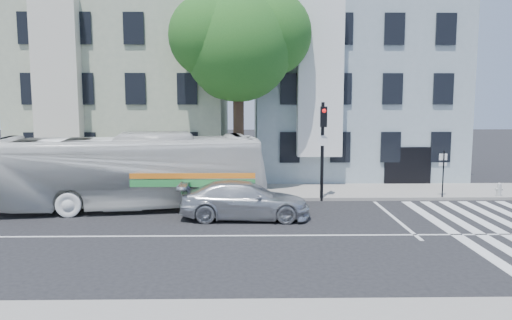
{
  "coord_description": "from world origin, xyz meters",
  "views": [
    {
      "loc": [
        0.44,
        -17.41,
        4.93
      ],
      "look_at": [
        0.8,
        2.74,
        2.4
      ],
      "focal_mm": 35.0,
      "sensor_mm": 36.0,
      "label": 1
    }
  ],
  "objects_px": {
    "sedan": "(245,200)",
    "traffic_signal": "(323,138)",
    "bus": "(128,171)",
    "fire_hydrant": "(499,189)"
  },
  "relations": [
    {
      "from": "bus",
      "to": "traffic_signal",
      "type": "distance_m",
      "value": 9.06
    },
    {
      "from": "fire_hydrant",
      "to": "traffic_signal",
      "type": "bearing_deg",
      "value": -177.66
    },
    {
      "from": "traffic_signal",
      "to": "bus",
      "type": "bearing_deg",
      "value": -166.48
    },
    {
      "from": "sedan",
      "to": "bus",
      "type": "bearing_deg",
      "value": 71.68
    },
    {
      "from": "bus",
      "to": "sedan",
      "type": "relative_size",
      "value": 2.28
    },
    {
      "from": "sedan",
      "to": "traffic_signal",
      "type": "xyz_separation_m",
      "value": [
        3.67,
        3.34,
        2.28
      ]
    },
    {
      "from": "traffic_signal",
      "to": "fire_hydrant",
      "type": "height_order",
      "value": "traffic_signal"
    },
    {
      "from": "bus",
      "to": "traffic_signal",
      "type": "xyz_separation_m",
      "value": [
        8.84,
        1.42,
        1.36
      ]
    },
    {
      "from": "sedan",
      "to": "traffic_signal",
      "type": "relative_size",
      "value": 1.12
    },
    {
      "from": "fire_hydrant",
      "to": "sedan",
      "type": "bearing_deg",
      "value": -163.38
    }
  ]
}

